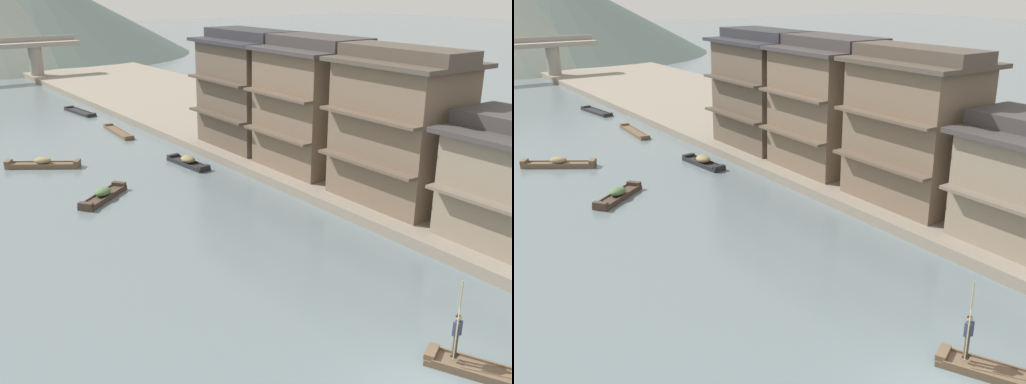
{
  "view_description": "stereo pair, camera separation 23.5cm",
  "coord_description": "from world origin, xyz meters",
  "views": [
    {
      "loc": [
        -13.95,
        -9.84,
        12.48
      ],
      "look_at": [
        3.51,
        14.87,
        1.83
      ],
      "focal_mm": 41.44,
      "sensor_mm": 36.0,
      "label": 1
    },
    {
      "loc": [
        -13.76,
        -9.98,
        12.48
      ],
      "look_at": [
        3.51,
        14.87,
        1.83
      ],
      "focal_mm": 41.44,
      "sensor_mm": 36.0,
      "label": 2
    }
  ],
  "objects": [
    {
      "name": "house_waterfront_narrow",
      "position": [
        11.85,
        27.49,
        4.9
      ],
      "size": [
        6.61,
        7.96,
        8.74
      ],
      "color": "brown",
      "rests_on": "riverbank_right"
    },
    {
      "name": "house_waterfront_second",
      "position": [
        11.38,
        12.06,
        4.9
      ],
      "size": [
        5.67,
        7.78,
        8.74
      ],
      "color": "#75604C",
      "rests_on": "riverbank_right"
    },
    {
      "name": "boat_moored_nearest",
      "position": [
        5.58,
        38.99,
        0.12
      ],
      "size": [
        1.24,
        5.86,
        0.35
      ],
      "color": "brown",
      "rests_on": "ground"
    },
    {
      "name": "boat_foreground_poled",
      "position": [
        2.14,
        -0.83,
        0.14
      ],
      "size": [
        2.76,
        4.38,
        0.43
      ],
      "color": "brown",
      "rests_on": "ground"
    },
    {
      "name": "house_waterfront_tall",
      "position": [
        12.05,
        20.11,
        4.9
      ],
      "size": [
        7.01,
        7.34,
        8.74
      ],
      "color": "#75604C",
      "rests_on": "riverbank_right"
    },
    {
      "name": "boat_moored_far",
      "position": [
        5.83,
        49.55,
        0.11
      ],
      "size": [
        1.66,
        5.39,
        0.35
      ],
      "color": "#232326",
      "rests_on": "ground"
    },
    {
      "name": "boat_moored_third",
      "position": [
        5.85,
        26.78,
        0.25
      ],
      "size": [
        1.41,
        4.35,
        0.72
      ],
      "color": "#232326",
      "rests_on": "ground"
    },
    {
      "name": "boatman_person",
      "position": [
        1.56,
        0.32,
        1.44
      ],
      "size": [
        0.54,
        0.33,
        3.04
      ],
      "color": "black",
      "rests_on": "boat_foreground_poled"
    },
    {
      "name": "boat_midriver_drifting",
      "position": [
        -1.94,
        23.43,
        0.26
      ],
      "size": [
        3.95,
        3.42,
        0.74
      ],
      "color": "#423328",
      "rests_on": "ground"
    },
    {
      "name": "hill_far_east",
      "position": [
        17.3,
        108.18,
        8.06
      ],
      "size": [
        59.69,
        59.69,
        16.11
      ],
      "primitive_type": "cone",
      "color": "#4C5B56",
      "rests_on": "ground"
    },
    {
      "name": "riverbank_right",
      "position": [
        16.88,
        30.0,
        0.3
      ],
      "size": [
        18.0,
        110.0,
        0.61
      ],
      "primitive_type": "cube",
      "color": "gray",
      "rests_on": "ground"
    },
    {
      "name": "boat_moored_second",
      "position": [
        -2.96,
        32.37,
        0.25
      ],
      "size": [
        4.86,
        3.69,
        0.75
      ],
      "color": "brown",
      "rests_on": "ground"
    }
  ]
}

